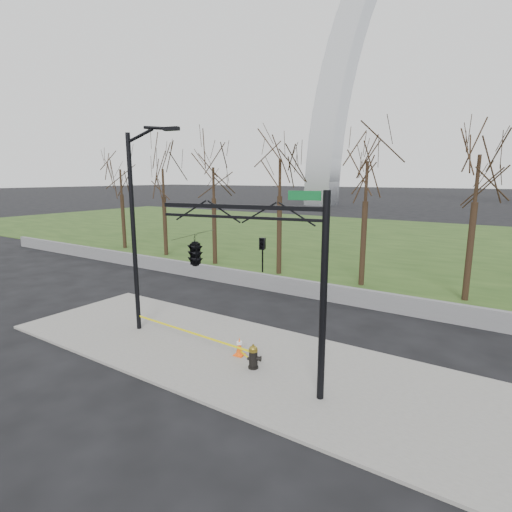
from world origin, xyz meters
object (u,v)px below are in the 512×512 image
Objects in this scene: traffic_cone at (239,346)px; traffic_signal_mast at (217,252)px; fire_hydrant at (254,357)px; street_light at (137,219)px.

traffic_cone is 4.07m from traffic_signal_mast.
street_light is at bearing 153.90° from fire_hydrant.
street_light reaches higher than fire_hydrant.
fire_hydrant reaches higher than traffic_cone.
traffic_signal_mast is (-0.57, -1.09, 3.66)m from fire_hydrant.
traffic_signal_mast reaches higher than traffic_cone.
traffic_cone is 6.43m from street_light.
street_light is 5.43m from traffic_signal_mast.
street_light reaches higher than traffic_signal_mast.
fire_hydrant is 0.10× the size of street_light.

